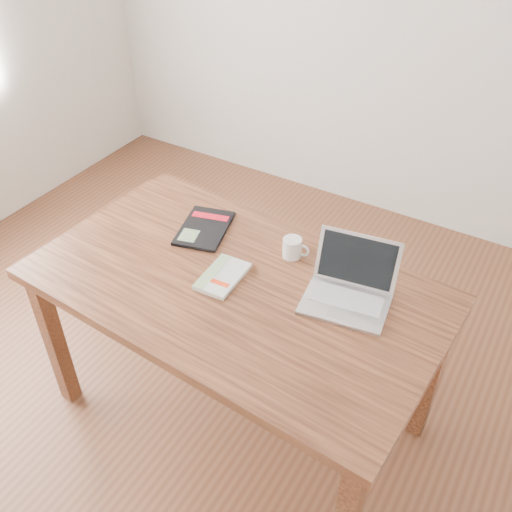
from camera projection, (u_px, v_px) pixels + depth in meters
The scene contains 6 objects.
room at pixel (153, 139), 1.57m from camera, with size 4.04×4.04×2.70m.
desk at pixel (236, 301), 2.07m from camera, with size 1.51×0.92×0.75m.
white_guidebook at pixel (223, 276), 2.03m from camera, with size 0.14×0.22×0.02m.
black_guidebook at pixel (204, 228), 2.26m from camera, with size 0.24×0.30×0.01m.
laptop at pixel (349, 288), 1.93m from camera, with size 0.32×0.30×0.19m.
coffee_mug at pixel (293, 247), 2.11m from camera, with size 0.10×0.07×0.08m.
Camera 1 is at (0.91, -1.08, 2.09)m, focal length 40.00 mm.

